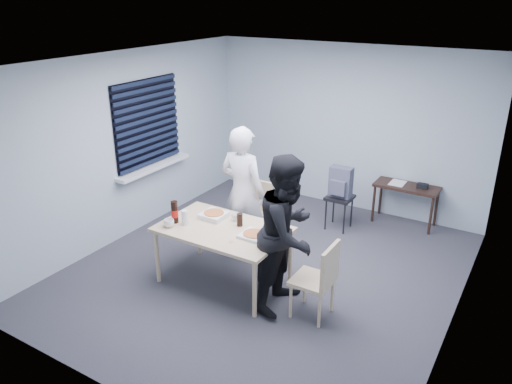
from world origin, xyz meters
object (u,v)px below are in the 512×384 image
Objects in this scene: side_table at (406,190)px; dining_table at (223,232)px; person_black at (288,233)px; chair_right at (320,276)px; soda_bottle at (175,212)px; stool at (339,203)px; backpack at (340,183)px; person_white at (243,192)px; chair_far at (256,208)px; mug_b at (235,217)px; mug_a at (169,223)px.

dining_table is at bearing -116.96° from side_table.
dining_table is 3.11m from side_table.
dining_table is 0.89m from person_black.
chair_right is 3.25× the size of soda_bottle.
backpack reaches higher than stool.
dining_table is at bearing 104.66° from person_white.
backpack is 1.65× the size of soda_bottle.
person_black is at bearing 0.14° from dining_table.
soda_bottle reaches higher than chair_far.
dining_table is 0.85× the size of person_black.
side_table is 9.37× the size of mug_b.
dining_table is 1.60× the size of side_table.
chair_far is at bearing -130.18° from stool.
mug_b is (-1.27, 0.30, 0.26)m from chair_right.
chair_right is (1.29, -0.05, -0.16)m from dining_table.
stool is 5.15× the size of mug_b.
soda_bottle is (-0.59, -0.42, 0.09)m from mug_b.
chair_far is 1.32m from backpack.
person_black is at bearing -98.34° from backpack.
chair_right reaches higher than stool.
stool is (-0.79, -0.66, -0.14)m from side_table.
stool is (0.62, 2.11, -0.26)m from dining_table.
dining_table is 1.30m from chair_right.
side_table is at bearing 57.36° from mug_a.
person_white is (-1.48, 0.79, 0.37)m from chair_right.
stool is at bearing 73.63° from dining_table.
stool is at bearing 63.95° from mug_a.
dining_table is at bearing -121.36° from backpack.
mug_b reaches higher than stool.
person_black is 1.45m from soda_bottle.
soda_bottle reaches higher than dining_table.
soda_bottle is (-0.58, -0.17, 0.19)m from dining_table.
person_white reaches higher than chair_far.
soda_bottle is (-1.86, -0.12, 0.35)m from chair_right.
person_white reaches higher than soda_bottle.
person_white is 0.98m from soda_bottle.
chair_far is at bearing -134.51° from side_table.
side_table is 1.82× the size of stool.
chair_far is 3.25× the size of soda_bottle.
backpack is at bearing 63.82° from mug_a.
person_white is at bearing -120.53° from stool.
chair_far is at bearing 76.64° from mug_a.
side_table is at bearing 87.47° from chair_right.
person_white and person_black have the same top height.
person_black is at bearing -16.14° from mug_b.
chair_right is 1.97× the size of backpack.
mug_a is 0.80m from mug_b.
person_white is 17.70× the size of mug_b.
stool is at bearing -140.01° from side_table.
person_black is (1.08, -1.11, 0.37)m from chair_far.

